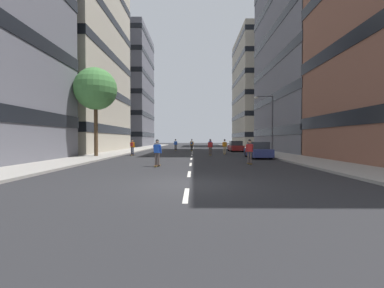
# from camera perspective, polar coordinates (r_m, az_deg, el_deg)

# --- Properties ---
(ground_plane) EXTENTS (161.54, 161.54, 0.00)m
(ground_plane) POSITION_cam_1_polar(r_m,az_deg,el_deg) (37.23, 0.09, -1.65)
(ground_plane) COLOR #28282B
(sidewalk_left) EXTENTS (3.75, 74.04, 0.14)m
(sidewalk_left) POSITION_cam_1_polar(r_m,az_deg,el_deg) (41.70, -12.81, -1.28)
(sidewalk_left) COLOR #9E9991
(sidewalk_left) RESTS_ON ground_plane
(sidewalk_right) EXTENTS (3.75, 74.04, 0.14)m
(sidewalk_right) POSITION_cam_1_polar(r_m,az_deg,el_deg) (41.59, 13.09, -1.29)
(sidewalk_right) COLOR #9E9991
(sidewalk_right) RESTS_ON ground_plane
(lane_markings) EXTENTS (0.16, 62.20, 0.01)m
(lane_markings) POSITION_cam_1_polar(r_m,az_deg,el_deg) (38.31, 0.10, -1.56)
(lane_markings) COLOR silver
(lane_markings) RESTS_ON ground_plane
(building_left_mid) EXTENTS (17.35, 19.25, 30.95)m
(building_left_mid) POSITION_cam_1_polar(r_m,az_deg,el_deg) (44.24, -28.22, 19.12)
(building_left_mid) COLOR #BCB29E
(building_left_mid) RESTS_ON ground_plane
(building_left_far) EXTENTS (17.35, 17.21, 28.54)m
(building_left_far) POSITION_cam_1_polar(r_m,az_deg,el_deg) (69.69, -16.61, 11.46)
(building_left_far) COLOR slate
(building_left_far) RESTS_ON ground_plane
(building_right_mid) EXTENTS (17.35, 21.20, 32.97)m
(building_right_mid) POSITION_cam_1_polar(r_m,az_deg,el_deg) (44.34, 28.59, 20.45)
(building_right_mid) COLOR slate
(building_right_mid) RESTS_ON ground_plane
(building_right_far) EXTENTS (17.35, 19.20, 27.60)m
(building_right_far) POSITION_cam_1_polar(r_m,az_deg,el_deg) (69.46, 17.17, 11.10)
(building_right_far) COLOR #B2A893
(building_right_far) RESTS_ON ground_plane
(parked_car_near) EXTENTS (1.82, 4.40, 1.52)m
(parked_car_near) POSITION_cam_1_polar(r_m,az_deg,el_deg) (25.15, 14.29, -1.42)
(parked_car_near) COLOR navy
(parked_car_near) RESTS_ON ground_plane
(parked_car_mid) EXTENTS (1.82, 4.40, 1.52)m
(parked_car_mid) POSITION_cam_1_polar(r_m,az_deg,el_deg) (37.96, 9.58, -0.55)
(parked_car_mid) COLOR maroon
(parked_car_mid) RESTS_ON ground_plane
(street_tree_near) EXTENTS (4.07, 4.07, 8.56)m
(street_tree_near) POSITION_cam_1_polar(r_m,az_deg,el_deg) (27.37, -20.43, 11.21)
(street_tree_near) COLOR #4C3823
(street_tree_near) RESTS_ON sidewalk_left
(streetlamp_right) EXTENTS (2.13, 0.30, 6.50)m
(streetlamp_right) POSITION_cam_1_polar(r_m,az_deg,el_deg) (30.18, 16.59, 5.52)
(streetlamp_right) COLOR #3F3F44
(streetlamp_right) RESTS_ON sidewalk_right
(skater_0) EXTENTS (0.56, 0.92, 1.78)m
(skater_0) POSITION_cam_1_polar(r_m,az_deg,el_deg) (40.53, -3.63, -0.03)
(skater_0) COLOR brown
(skater_0) RESTS_ON ground_plane
(skater_1) EXTENTS (0.56, 0.92, 1.78)m
(skater_1) POSITION_cam_1_polar(r_m,az_deg,el_deg) (30.89, 7.19, -0.40)
(skater_1) COLOR brown
(skater_1) RESTS_ON ground_plane
(skater_2) EXTENTS (0.54, 0.90, 1.78)m
(skater_2) POSITION_cam_1_polar(r_m,az_deg,el_deg) (28.51, 4.05, -0.52)
(skater_2) COLOR brown
(skater_2) RESTS_ON ground_plane
(skater_3) EXTENTS (0.56, 0.92, 1.78)m
(skater_3) POSITION_cam_1_polar(r_m,az_deg,el_deg) (17.01, -7.66, -1.63)
(skater_3) COLOR brown
(skater_3) RESTS_ON ground_plane
(skater_4) EXTENTS (0.57, 0.92, 1.78)m
(skater_4) POSITION_cam_1_polar(r_m,az_deg,el_deg) (28.92, -13.01, -0.46)
(skater_4) COLOR brown
(skater_4) RESTS_ON ground_plane
(skater_5) EXTENTS (0.56, 0.92, 1.78)m
(skater_5) POSITION_cam_1_polar(r_m,az_deg,el_deg) (39.27, 4.01, -0.07)
(skater_5) COLOR brown
(skater_5) RESTS_ON ground_plane
(skater_6) EXTENTS (0.54, 0.91, 1.78)m
(skater_6) POSITION_cam_1_polar(r_m,az_deg,el_deg) (18.86, 12.53, -1.38)
(skater_6) COLOR brown
(skater_6) RESTS_ON ground_plane
(skater_7) EXTENTS (0.56, 0.92, 1.78)m
(skater_7) POSITION_cam_1_polar(r_m,az_deg,el_deg) (39.29, -0.06, -0.02)
(skater_7) COLOR brown
(skater_7) RESTS_ON ground_plane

